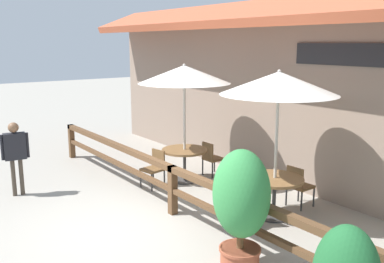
# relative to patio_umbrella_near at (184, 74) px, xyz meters

# --- Properties ---
(ground_plane) EXTENTS (60.00, 60.00, 0.00)m
(ground_plane) POSITION_rel_patio_umbrella_near_xyz_m (1.47, -2.39, -2.52)
(ground_plane) COLOR gray
(building_facade) EXTENTS (14.28, 1.49, 4.23)m
(building_facade) POSITION_rel_patio_umbrella_near_xyz_m (1.48, 1.72, -0.35)
(building_facade) COLOR gray
(building_facade) RESTS_ON ground
(patio_railing) EXTENTS (10.40, 0.14, 0.95)m
(patio_railing) POSITION_rel_patio_umbrella_near_xyz_m (1.47, -1.34, -1.82)
(patio_railing) COLOR brown
(patio_railing) RESTS_ON ground
(patio_umbrella_near) EXTENTS (2.11, 2.11, 2.76)m
(patio_umbrella_near) POSITION_rel_patio_umbrella_near_xyz_m (0.00, 0.00, 0.00)
(patio_umbrella_near) COLOR #B7B2A8
(patio_umbrella_near) RESTS_ON ground
(dining_table_near) EXTENTS (1.07, 1.07, 0.78)m
(dining_table_near) POSITION_rel_patio_umbrella_near_xyz_m (0.00, -0.00, -1.89)
(dining_table_near) COLOR brown
(dining_table_near) RESTS_ON ground
(chair_near_streetside) EXTENTS (0.49, 0.49, 0.84)m
(chair_near_streetside) POSITION_rel_patio_umbrella_near_xyz_m (-0.08, -0.78, -2.05)
(chair_near_streetside) COLOR brown
(chair_near_streetside) RESTS_ON ground
(chair_near_wallside) EXTENTS (0.42, 0.42, 0.84)m
(chair_near_wallside) POSITION_rel_patio_umbrella_near_xyz_m (0.04, 0.78, -2.05)
(chair_near_wallside) COLOR brown
(chair_near_wallside) RESTS_ON ground
(patio_umbrella_middle) EXTENTS (2.11, 2.11, 2.76)m
(patio_umbrella_middle) POSITION_rel_patio_umbrella_near_xyz_m (2.74, 0.09, 0.00)
(patio_umbrella_middle) COLOR #B7B2A8
(patio_umbrella_middle) RESTS_ON ground
(dining_table_middle) EXTENTS (1.07, 1.07, 0.78)m
(dining_table_middle) POSITION_rel_patio_umbrella_near_xyz_m (2.74, 0.09, -1.89)
(dining_table_middle) COLOR brown
(dining_table_middle) RESTS_ON ground
(chair_middle_streetside) EXTENTS (0.45, 0.45, 0.84)m
(chair_middle_streetside) POSITION_rel_patio_umbrella_near_xyz_m (2.69, -0.68, -2.05)
(chair_middle_streetside) COLOR brown
(chair_middle_streetside) RESTS_ON ground
(chair_middle_wallside) EXTENTS (0.42, 0.42, 0.84)m
(chair_middle_wallside) POSITION_rel_patio_umbrella_near_xyz_m (2.67, 0.87, -2.05)
(chair_middle_wallside) COLOR brown
(chair_middle_wallside) RESTS_ON ground
(potted_plant_small_flowering) EXTENTS (0.86, 0.78, 1.79)m
(potted_plant_small_flowering) POSITION_rel_patio_umbrella_near_xyz_m (3.74, -1.70, -1.49)
(potted_plant_small_flowering) COLOR #9E4C33
(potted_plant_small_flowering) RESTS_ON ground
(pedestrian) EXTENTS (0.26, 0.56, 1.59)m
(pedestrian) POSITION_rel_patio_umbrella_near_xyz_m (-1.36, -3.43, -1.49)
(pedestrian) COLOR #42382D
(pedestrian) RESTS_ON ground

